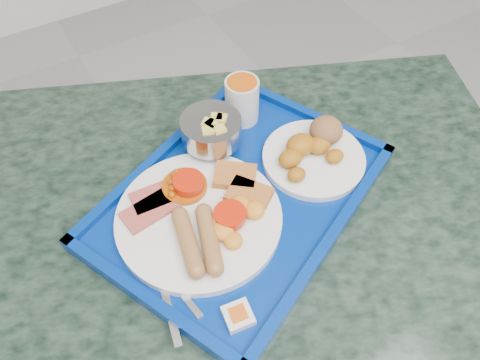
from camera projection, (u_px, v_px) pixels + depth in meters
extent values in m
cylinder|color=gray|center=(227.00, 349.00, 1.31)|extent=(0.51, 0.51, 0.03)
cylinder|color=gray|center=(223.00, 301.00, 1.06)|extent=(0.10, 0.10, 0.62)
cube|color=black|center=(218.00, 221.00, 0.80)|extent=(1.30, 1.11, 0.04)
cube|color=navy|center=(240.00, 197.00, 0.79)|extent=(0.58, 0.52, 0.02)
cube|color=navy|center=(164.00, 150.00, 0.84)|extent=(0.44, 0.21, 0.01)
cube|color=navy|center=(328.00, 241.00, 0.72)|extent=(0.44, 0.21, 0.01)
cube|color=navy|center=(308.00, 114.00, 0.90)|extent=(0.16, 0.32, 0.01)
cube|color=navy|center=(149.00, 299.00, 0.67)|extent=(0.16, 0.32, 0.01)
cylinder|color=white|center=(199.00, 218.00, 0.75)|extent=(0.27, 0.27, 0.01)
cube|color=#C4534E|center=(159.00, 195.00, 0.76)|extent=(0.09, 0.05, 0.01)
cube|color=#C4534E|center=(150.00, 210.00, 0.75)|extent=(0.10, 0.06, 0.01)
cylinder|color=#C45208|center=(185.00, 186.00, 0.77)|extent=(0.07, 0.07, 0.01)
sphere|color=#C45208|center=(177.00, 172.00, 0.78)|extent=(0.01, 0.01, 0.01)
sphere|color=#C45208|center=(185.00, 184.00, 0.77)|extent=(0.01, 0.01, 0.01)
sphere|color=#C45208|center=(188.00, 190.00, 0.76)|extent=(0.01, 0.01, 0.01)
sphere|color=#C45208|center=(187.00, 189.00, 0.76)|extent=(0.01, 0.01, 0.01)
sphere|color=#C45208|center=(175.00, 175.00, 0.78)|extent=(0.01, 0.01, 0.01)
sphere|color=#C45208|center=(188.00, 182.00, 0.77)|extent=(0.01, 0.01, 0.01)
sphere|color=#C45208|center=(171.00, 182.00, 0.77)|extent=(0.01, 0.01, 0.01)
sphere|color=#C45208|center=(178.00, 180.00, 0.77)|extent=(0.01, 0.01, 0.01)
sphere|color=#C45208|center=(179.00, 186.00, 0.77)|extent=(0.01, 0.01, 0.01)
sphere|color=#C45208|center=(182.00, 185.00, 0.77)|extent=(0.01, 0.01, 0.01)
sphere|color=#C45208|center=(172.00, 195.00, 0.75)|extent=(0.01, 0.01, 0.01)
sphere|color=#C45208|center=(192.00, 172.00, 0.78)|extent=(0.01, 0.01, 0.01)
sphere|color=#C45208|center=(172.00, 188.00, 0.76)|extent=(0.01, 0.01, 0.01)
cube|color=#C06B30|center=(235.00, 176.00, 0.78)|extent=(0.09, 0.08, 0.01)
cube|color=#C06B30|center=(249.00, 195.00, 0.76)|extent=(0.08, 0.09, 0.01)
cylinder|color=brown|center=(188.00, 242.00, 0.70)|extent=(0.05, 0.10, 0.03)
cylinder|color=brown|center=(209.00, 239.00, 0.70)|extent=(0.06, 0.10, 0.03)
ellipsoid|color=orange|center=(227.00, 211.00, 0.74)|extent=(0.03, 0.03, 0.02)
ellipsoid|color=orange|center=(239.00, 204.00, 0.74)|extent=(0.03, 0.03, 0.02)
ellipsoid|color=orange|center=(225.00, 220.00, 0.73)|extent=(0.02, 0.02, 0.02)
ellipsoid|color=orange|center=(254.00, 211.00, 0.74)|extent=(0.03, 0.03, 0.02)
ellipsoid|color=orange|center=(223.00, 230.00, 0.71)|extent=(0.04, 0.04, 0.02)
ellipsoid|color=orange|center=(215.00, 222.00, 0.72)|extent=(0.03, 0.03, 0.02)
ellipsoid|color=orange|center=(235.00, 207.00, 0.75)|extent=(0.02, 0.02, 0.01)
ellipsoid|color=orange|center=(254.00, 210.00, 0.74)|extent=(0.03, 0.03, 0.02)
ellipsoid|color=orange|center=(233.00, 241.00, 0.70)|extent=(0.03, 0.03, 0.02)
cylinder|color=red|center=(188.00, 182.00, 0.76)|extent=(0.05, 0.05, 0.01)
cylinder|color=red|center=(230.00, 215.00, 0.72)|extent=(0.05, 0.05, 0.01)
cylinder|color=white|center=(313.00, 159.00, 0.83)|extent=(0.18, 0.18, 0.01)
ellipsoid|color=#B36A15|center=(335.00, 156.00, 0.81)|extent=(0.03, 0.03, 0.02)
ellipsoid|color=#B36A15|center=(319.00, 145.00, 0.82)|extent=(0.04, 0.04, 0.03)
ellipsoid|color=#B36A15|center=(301.00, 145.00, 0.82)|extent=(0.05, 0.04, 0.04)
ellipsoid|color=#B36A15|center=(290.00, 158.00, 0.80)|extent=(0.04, 0.04, 0.03)
ellipsoid|color=#B36A15|center=(297.00, 175.00, 0.78)|extent=(0.03, 0.03, 0.02)
ellipsoid|color=brown|center=(326.00, 130.00, 0.83)|extent=(0.06, 0.06, 0.05)
cylinder|color=#ABABAD|center=(212.00, 147.00, 0.85)|extent=(0.07, 0.07, 0.01)
cylinder|color=#ABABAD|center=(212.00, 142.00, 0.84)|extent=(0.02, 0.02, 0.02)
cylinder|color=#ABABAD|center=(211.00, 129.00, 0.81)|extent=(0.11, 0.11, 0.04)
cube|color=gold|center=(211.00, 126.00, 0.79)|extent=(0.02, 0.02, 0.02)
cube|color=gold|center=(208.00, 125.00, 0.80)|extent=(0.03, 0.03, 0.02)
cube|color=gold|center=(220.00, 131.00, 0.79)|extent=(0.02, 0.02, 0.02)
cube|color=gold|center=(222.00, 120.00, 0.80)|extent=(0.03, 0.03, 0.02)
cube|color=gold|center=(208.00, 132.00, 0.79)|extent=(0.02, 0.02, 0.02)
cube|color=gold|center=(217.00, 119.00, 0.80)|extent=(0.03, 0.03, 0.02)
cylinder|color=silver|center=(242.00, 101.00, 0.87)|extent=(0.06, 0.06, 0.09)
cylinder|color=#CF520B|center=(242.00, 84.00, 0.84)|extent=(0.06, 0.06, 0.01)
cube|color=#ABABAD|center=(175.00, 285.00, 0.68)|extent=(0.03, 0.13, 0.00)
ellipsoid|color=#ABABAD|center=(160.00, 239.00, 0.73)|extent=(0.03, 0.04, 0.01)
cube|color=#ABABAD|center=(165.00, 294.00, 0.68)|extent=(0.04, 0.16, 0.00)
cube|color=white|center=(238.00, 316.00, 0.65)|extent=(0.04, 0.04, 0.01)
cube|color=#D35917|center=(238.00, 314.00, 0.64)|extent=(0.03, 0.03, 0.00)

